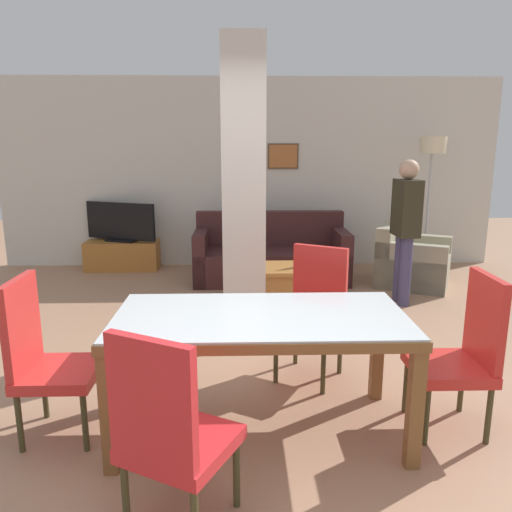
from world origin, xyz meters
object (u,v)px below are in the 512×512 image
Objects in this scene: sofa at (271,258)px; tv_stand at (123,255)px; coffee_table at (289,286)px; bottle at (299,259)px; dining_chair_far_right at (314,310)px; tv_screen at (121,223)px; dining_chair_head_left at (44,355)px; dining_table at (260,338)px; standing_person at (406,223)px; floor_lamp at (432,158)px; dining_chair_head_right at (463,350)px; dining_chair_near_left at (170,430)px; armchair at (410,264)px.

sofa is 1.94× the size of tv_stand.
bottle is at bearing -13.03° from coffee_table.
coffee_table reaches higher than tv_stand.
dining_chair_far_right reaches higher than tv_screen.
dining_chair_head_left is 4.36× the size of bottle.
sofa is at bearing 85.60° from dining_table.
dining_table is at bearing 143.83° from standing_person.
floor_lamp is at bearing -161.96° from tv_screen.
dining_table is 2.54m from coffee_table.
dining_chair_head_right reaches higher than sofa.
dining_chair_near_left is 5.23m from tv_stand.
dining_chair_far_right is 1.14m from dining_chair_head_right.
dining_chair_head_right is at bearing 168.06° from standing_person.
sofa is at bearing 96.96° from coffee_table.
coffee_table is 0.43× the size of standing_person.
armchair is (0.78, 3.29, -0.26)m from dining_chair_head_right.
dining_chair_near_left is 4.83m from armchair.
dining_chair_far_right reaches higher than sofa.
tv_screen reaches higher than tv_stand.
dining_table reaches higher than bottle.
bottle is 2.67m from floor_lamp.
armchair reaches higher than tv_stand.
dining_table is at bearing 135.00° from tv_screen.
bottle is (0.07, 1.67, 0.01)m from dining_chair_far_right.
bottle is 0.12× the size of floor_lamp.
dining_chair_far_right is at bearing 145.16° from tv_screen.
dining_chair_head_left is 3.04m from coffee_table.
bottle is 0.14× the size of standing_person.
dining_chair_head_right reaches higher than dining_table.
coffee_table is (-0.86, 2.48, -0.30)m from dining_chair_head_right.
standing_person reaches higher than tv_screen.
floor_lamp is at bearing -170.78° from sofa.
bottle is (-0.75, 2.46, 0.01)m from dining_chair_head_right.
tv_screen is at bearing -173.07° from dining_chair_head_left.
standing_person is at bearing -25.23° from tv_stand.
tv_screen is (-3.88, 0.90, 0.41)m from armchair.
tv_stand is at bearing -26.91° from dining_chair_far_right.
floor_lamp is at bearing -17.00° from dining_chair_head_right.
dining_chair_head_left is 4.23m from tv_screen.
armchair is at bearing 58.02° from dining_table.
dining_chair_far_right is at bearing 46.29° from dining_chair_head_right.
armchair is (2.50, 4.13, -0.26)m from dining_chair_near_left.
dining_chair_head_left is at bearing -133.92° from floor_lamp.
dining_chair_head_left is 1.00× the size of dining_chair_far_right.
tv_screen is at bearing -16.21° from sofa.
tv_screen is (-2.35, 1.74, 0.14)m from bottle.
dining_chair_head_right is (1.71, 0.84, 0.00)m from dining_chair_near_left.
tv_screen is (-1.39, 5.03, 0.15)m from dining_chair_near_left.
armchair is at bearing -93.41° from dining_chair_far_right.
floor_lamp reaches higher than sofa.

